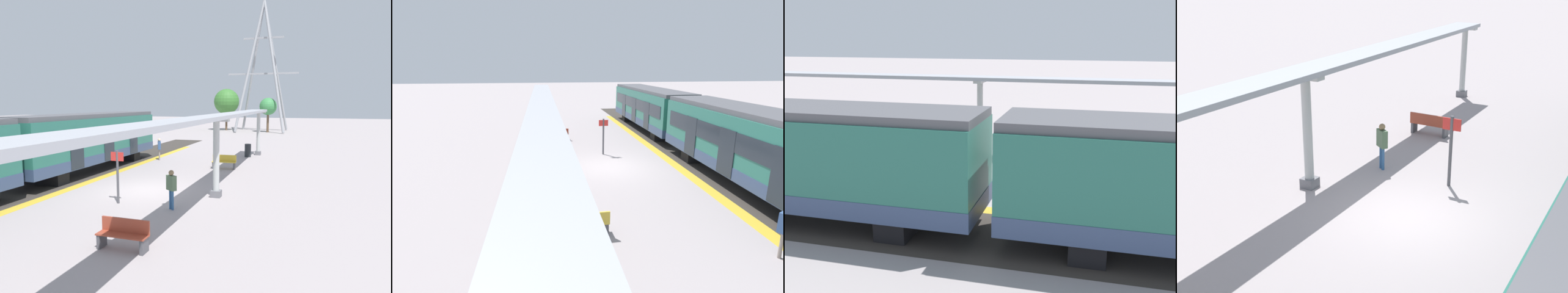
# 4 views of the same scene
# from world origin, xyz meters

# --- Properties ---
(ground_plane) EXTENTS (176.00, 176.00, 0.00)m
(ground_plane) POSITION_xyz_m (0.00, 0.00, 0.00)
(ground_plane) COLOR #9F9495
(tactile_edge_strip) EXTENTS (0.55, 33.63, 0.01)m
(tactile_edge_strip) POSITION_xyz_m (-3.63, 0.00, 0.00)
(tactile_edge_strip) COLOR gold
(tactile_edge_strip) RESTS_ON ground
(trackbed) EXTENTS (3.20, 45.63, 0.01)m
(trackbed) POSITION_xyz_m (-5.50, 0.00, 0.00)
(trackbed) COLOR #38332D
(trackbed) RESTS_ON ground
(train_near_carriage) EXTENTS (2.65, 12.70, 3.48)m
(train_near_carriage) POSITION_xyz_m (-5.50, -9.52, 1.83)
(train_near_carriage) COLOR #266959
(train_near_carriage) RESTS_ON ground
(train_far_carriage) EXTENTS (2.65, 12.70, 3.48)m
(train_far_carriage) POSITION_xyz_m (-5.50, 3.76, 1.83)
(train_far_carriage) COLOR #266959
(train_far_carriage) RESTS_ON ground
(canopy_pillar_nearest) EXTENTS (1.10, 0.44, 3.44)m
(canopy_pillar_nearest) POSITION_xyz_m (3.45, -13.02, 1.75)
(canopy_pillar_nearest) COLOR slate
(canopy_pillar_nearest) RESTS_ON ground
(canopy_pillar_second) EXTENTS (1.10, 0.44, 3.44)m
(canopy_pillar_second) POSITION_xyz_m (3.45, -0.22, 1.75)
(canopy_pillar_second) COLOR slate
(canopy_pillar_second) RESTS_ON ground
(canopy_beam) EXTENTS (1.20, 27.17, 0.16)m
(canopy_beam) POSITION_xyz_m (3.45, 0.16, 3.52)
(canopy_beam) COLOR #A8AAB2
(canopy_beam) RESTS_ON canopy_pillar_nearest
(bench_near_end) EXTENTS (1.51, 0.46, 0.86)m
(bench_near_end) POSITION_xyz_m (2.38, -6.55, 0.44)
(bench_near_end) COLOR #9C3D29
(bench_near_end) RESTS_ON ground
(bench_mid_platform) EXTENTS (1.52, 0.50, 0.86)m
(bench_mid_platform) POSITION_xyz_m (2.24, 6.63, 0.44)
(bench_mid_platform) COLOR gold
(bench_mid_platform) RESTS_ON ground
(platform_info_sign) EXTENTS (0.56, 0.10, 2.20)m
(platform_info_sign) POSITION_xyz_m (-0.14, -2.41, 1.33)
(platform_info_sign) COLOR #4C4C51
(platform_info_sign) RESTS_ON ground
(passenger_by_the_benches) EXTENTS (0.48, 0.43, 1.55)m
(passenger_by_the_benches) POSITION_xyz_m (2.27, -2.57, 0.97)
(passenger_by_the_benches) COLOR #305B8E
(passenger_by_the_benches) RESTS_ON ground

